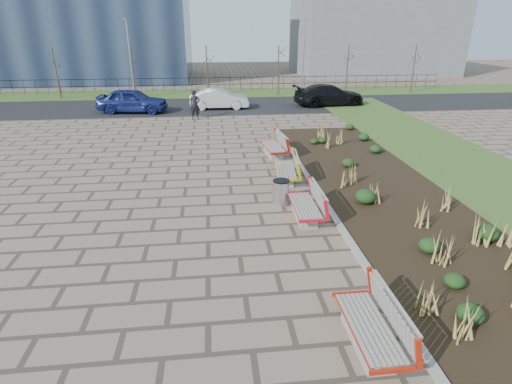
{
  "coord_description": "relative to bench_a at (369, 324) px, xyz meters",
  "views": [
    {
      "loc": [
        0.26,
        -8.19,
        5.63
      ],
      "look_at": [
        1.5,
        3.0,
        0.9
      ],
      "focal_mm": 28.0,
      "sensor_mm": 36.0,
      "label": 1
    }
  ],
  "objects": [
    {
      "name": "tree_e",
      "position": [
        9.0,
        29.08,
        1.54
      ],
      "size": [
        1.4,
        1.4,
        4.0
      ],
      "primitive_type": null,
      "color": "#4C3D2D",
      "rests_on": "grass_verge_far"
    },
    {
      "name": "lamp_east",
      "position": [
        5.0,
        28.58,
        2.54
      ],
      "size": [
        0.24,
        0.6,
        6.0
      ],
      "primitive_type": null,
      "color": "gray",
      "rests_on": "grass_verge_far"
    },
    {
      "name": "building_grey",
      "position": [
        17.0,
        44.58,
        4.5
      ],
      "size": [
        18.0,
        12.0,
        10.0
      ],
      "primitive_type": "cube",
      "color": "slate",
      "rests_on": "ground"
    },
    {
      "name": "tree_c",
      "position": [
        -3.0,
        29.08,
        1.54
      ],
      "size": [
        1.4,
        1.4,
        4.0
      ],
      "primitive_type": null,
      "color": "#4C3D2D",
      "rests_on": "grass_verge_far"
    },
    {
      "name": "car_black",
      "position": [
        6.03,
        23.93,
        0.28
      ],
      "size": [
        5.48,
        2.72,
        1.53
      ],
      "primitive_type": "imported",
      "rotation": [
        0.0,
        0.0,
        1.68
      ],
      "color": "black",
      "rests_on": "road"
    },
    {
      "name": "planting_curb",
      "position": [
        0.92,
        7.58,
        -0.42
      ],
      "size": [
        0.16,
        18.0,
        0.15
      ],
      "primitive_type": "cube",
      "color": "gray",
      "rests_on": "ground"
    },
    {
      "name": "bench_a",
      "position": [
        0.0,
        0.0,
        0.0
      ],
      "size": [
        0.92,
        2.11,
        1.0
      ],
      "primitive_type": null,
      "rotation": [
        0.0,
        0.0,
        0.01
      ],
      "color": "red",
      "rests_on": "ground"
    },
    {
      "name": "railing_fence",
      "position": [
        -3.0,
        32.08,
        0.14
      ],
      "size": [
        44.0,
        0.1,
        1.2
      ],
      "primitive_type": null,
      "color": "black",
      "rests_on": "grass_verge_far"
    },
    {
      "name": "ground",
      "position": [
        -3.0,
        2.58,
        -0.5
      ],
      "size": [
        120.0,
        120.0,
        0.0
      ],
      "primitive_type": "plane",
      "color": "#746250",
      "rests_on": "ground"
    },
    {
      "name": "tree_b",
      "position": [
        -9.0,
        29.08,
        1.54
      ],
      "size": [
        1.4,
        1.4,
        4.0
      ],
      "primitive_type": null,
      "color": "#4C3D2D",
      "rests_on": "grass_verge_far"
    },
    {
      "name": "lamp_west",
      "position": [
        -9.0,
        28.58,
        2.54
      ],
      "size": [
        0.24,
        0.6,
        6.0
      ],
      "primitive_type": null,
      "color": "gray",
      "rests_on": "grass_verge_far"
    },
    {
      "name": "tree_a",
      "position": [
        -15.0,
        29.08,
        1.54
      ],
      "size": [
        1.4,
        1.4,
        4.0
      ],
      "primitive_type": null,
      "color": "#4C3D2D",
      "rests_on": "grass_verge_far"
    },
    {
      "name": "bench_d",
      "position": [
        0.0,
        11.97,
        0.0
      ],
      "size": [
        1.11,
        2.18,
        1.0
      ],
      "primitive_type": null,
      "rotation": [
        0.0,
        0.0,
        0.1
      ],
      "color": "#B9120C",
      "rests_on": "ground"
    },
    {
      "name": "car_blue",
      "position": [
        -8.14,
        22.83,
        0.32
      ],
      "size": [
        4.93,
        2.51,
        1.61
      ],
      "primitive_type": "imported",
      "rotation": [
        0.0,
        0.0,
        1.44
      ],
      "color": "navy",
      "rests_on": "road"
    },
    {
      "name": "tree_f",
      "position": [
        15.0,
        29.08,
        1.54
      ],
      "size": [
        1.4,
        1.4,
        4.0
      ],
      "primitive_type": null,
      "color": "#4C3D2D",
      "rests_on": "grass_verge_far"
    },
    {
      "name": "litter_bin",
      "position": [
        -0.54,
        6.57,
        -0.08
      ],
      "size": [
        0.54,
        0.54,
        0.85
      ],
      "primitive_type": "cylinder",
      "color": "#B2B2B7",
      "rests_on": "ground"
    },
    {
      "name": "pedestrian",
      "position": [
        -3.8,
        20.24,
        0.41
      ],
      "size": [
        0.71,
        0.51,
        1.82
      ],
      "primitive_type": "imported",
      "rotation": [
        0.0,
        0.0,
        0.12
      ],
      "color": "black",
      "rests_on": "ground"
    },
    {
      "name": "planting_bed",
      "position": [
        3.25,
        7.58,
        -0.45
      ],
      "size": [
        4.5,
        18.0,
        0.1
      ],
      "primitive_type": "cube",
      "color": "black",
      "rests_on": "ground"
    },
    {
      "name": "road",
      "position": [
        -3.0,
        24.58,
        -0.49
      ],
      "size": [
        80.0,
        7.0,
        0.02
      ],
      "primitive_type": "cube",
      "color": "black",
      "rests_on": "ground"
    },
    {
      "name": "grass_verge_far",
      "position": [
        -3.0,
        30.58,
        -0.48
      ],
      "size": [
        80.0,
        5.0,
        0.04
      ],
      "primitive_type": "cube",
      "color": "#33511E",
      "rests_on": "ground"
    },
    {
      "name": "grass_verge_near",
      "position": [
        8.0,
        7.58,
        -0.48
      ],
      "size": [
        5.0,
        38.0,
        0.04
      ],
      "primitive_type": "cube",
      "color": "#33511E",
      "rests_on": "ground"
    },
    {
      "name": "car_silver",
      "position": [
        -2.17,
        23.45,
        0.21
      ],
      "size": [
        4.21,
        1.5,
        1.38
      ],
      "primitive_type": "imported",
      "rotation": [
        0.0,
        0.0,
        1.56
      ],
      "color": "silver",
      "rests_on": "road"
    },
    {
      "name": "bench_b",
      "position": [
        0.0,
        5.41,
        0.0
      ],
      "size": [
        0.91,
        2.11,
        1.0
      ],
      "primitive_type": null,
      "rotation": [
        0.0,
        0.0,
        -0.01
      ],
      "color": "red",
      "rests_on": "ground"
    },
    {
      "name": "tree_d",
      "position": [
        3.0,
        29.08,
        1.54
      ],
      "size": [
        1.4,
        1.4,
        4.0
      ],
      "primitive_type": null,
      "color": "#4C3D2D",
      "rests_on": "grass_verge_far"
    },
    {
      "name": "bench_c",
      "position": [
        0.0,
        8.73,
        0.0
      ],
      "size": [
        1.12,
        2.18,
        1.0
      ],
      "primitive_type": null,
      "rotation": [
        0.0,
        0.0,
        -0.11
      ],
      "color": "#DBB20B",
      "rests_on": "ground"
    }
  ]
}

